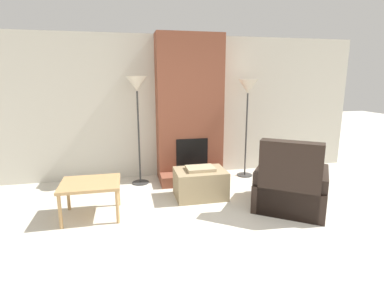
% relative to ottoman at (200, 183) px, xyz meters
% --- Properties ---
extents(ground_plane, '(24.00, 24.00, 0.00)m').
position_rel_ottoman_xyz_m(ground_plane, '(0.04, -1.84, -0.23)').
color(ground_plane, beige).
extents(wall_back, '(6.81, 0.06, 2.60)m').
position_rel_ottoman_xyz_m(wall_back, '(0.04, 1.27, 1.07)').
color(wall_back, beige).
rests_on(wall_back, ground_plane).
extents(fireplace, '(1.19, 0.78, 2.60)m').
position_rel_ottoman_xyz_m(fireplace, '(0.04, 1.00, 1.00)').
color(fireplace, brown).
rests_on(fireplace, ground_plane).
extents(ottoman, '(0.78, 0.57, 0.49)m').
position_rel_ottoman_xyz_m(ottoman, '(0.00, 0.00, 0.00)').
color(ottoman, '#998460').
rests_on(ottoman, ground_plane).
extents(armchair, '(1.33, 1.32, 1.05)m').
position_rel_ottoman_xyz_m(armchair, '(1.15, -0.70, 0.07)').
color(armchair, black).
rests_on(armchair, ground_plane).
extents(side_table, '(0.77, 0.64, 0.49)m').
position_rel_ottoman_xyz_m(side_table, '(-1.60, -0.33, 0.20)').
color(side_table, tan).
rests_on(side_table, ground_plane).
extents(floor_lamp_left, '(0.35, 0.35, 1.87)m').
position_rel_ottoman_xyz_m(floor_lamp_left, '(-0.89, 0.85, 1.40)').
color(floor_lamp_left, '#333333').
rests_on(floor_lamp_left, ground_plane).
extents(floor_lamp_right, '(0.35, 0.35, 1.81)m').
position_rel_ottoman_xyz_m(floor_lamp_right, '(1.10, 0.85, 1.34)').
color(floor_lamp_right, '#333333').
rests_on(floor_lamp_right, ground_plane).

